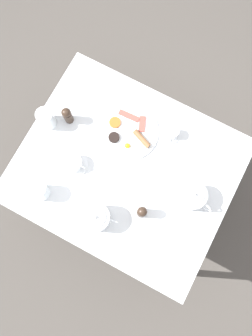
{
  "coord_description": "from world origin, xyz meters",
  "views": [
    {
      "loc": [
        0.27,
        0.14,
        2.31
      ],
      "look_at": [
        0.0,
        0.0,
        0.77
      ],
      "focal_mm": 35.0,
      "sensor_mm": 36.0,
      "label": 1
    }
  ],
  "objects_px": {
    "salt_grinder": "(142,212)",
    "teacup_with_saucer_left": "(73,163)",
    "breakfast_plate": "(128,132)",
    "teapot_far": "(192,196)",
    "water_glass_tall": "(39,191)",
    "water_glass_short": "(46,119)",
    "fork_by_plate": "(172,255)",
    "knife_by_plate": "(217,151)",
    "pepper_grinder": "(67,115)",
    "teapot_near": "(96,217)",
    "creamer_jug": "(173,133)"
  },
  "relations": [
    {
      "from": "creamer_jug",
      "to": "salt_grinder",
      "type": "xyz_separation_m",
      "value": [
        0.41,
        0.04,
        0.03
      ]
    },
    {
      "from": "teapot_far",
      "to": "teacup_with_saucer_left",
      "type": "height_order",
      "value": "teapot_far"
    },
    {
      "from": "teapot_near",
      "to": "creamer_jug",
      "type": "relative_size",
      "value": 2.69
    },
    {
      "from": "water_glass_tall",
      "to": "pepper_grinder",
      "type": "distance_m",
      "value": 0.39
    },
    {
      "from": "fork_by_plate",
      "to": "salt_grinder",
      "type": "bearing_deg",
      "value": -116.08
    },
    {
      "from": "teapot_far",
      "to": "salt_grinder",
      "type": "xyz_separation_m",
      "value": [
        0.17,
        -0.17,
        0.01
      ]
    },
    {
      "from": "breakfast_plate",
      "to": "teapot_far",
      "type": "relative_size",
      "value": 1.36
    },
    {
      "from": "water_glass_tall",
      "to": "knife_by_plate",
      "type": "xyz_separation_m",
      "value": [
        -0.58,
        0.65,
        -0.05
      ]
    },
    {
      "from": "teacup_with_saucer_left",
      "to": "water_glass_short",
      "type": "relative_size",
      "value": 1.2
    },
    {
      "from": "salt_grinder",
      "to": "fork_by_plate",
      "type": "height_order",
      "value": "salt_grinder"
    },
    {
      "from": "water_glass_tall",
      "to": "teapot_far",
      "type": "bearing_deg",
      "value": 115.93
    },
    {
      "from": "teacup_with_saucer_left",
      "to": "water_glass_tall",
      "type": "relative_size",
      "value": 1.31
    },
    {
      "from": "teacup_with_saucer_left",
      "to": "salt_grinder",
      "type": "bearing_deg",
      "value": 81.92
    },
    {
      "from": "creamer_jug",
      "to": "fork_by_plate",
      "type": "distance_m",
      "value": 0.58
    },
    {
      "from": "teapot_far",
      "to": "salt_grinder",
      "type": "distance_m",
      "value": 0.24
    },
    {
      "from": "teacup_with_saucer_left",
      "to": "creamer_jug",
      "type": "bearing_deg",
      "value": 135.02
    },
    {
      "from": "teapot_far",
      "to": "water_glass_short",
      "type": "distance_m",
      "value": 0.78
    },
    {
      "from": "water_glass_tall",
      "to": "knife_by_plate",
      "type": "height_order",
      "value": "water_glass_tall"
    },
    {
      "from": "breakfast_plate",
      "to": "knife_by_plate",
      "type": "xyz_separation_m",
      "value": [
        -0.12,
        0.43,
        -0.01
      ]
    },
    {
      "from": "teacup_with_saucer_left",
      "to": "water_glass_tall",
      "type": "height_order",
      "value": "water_glass_tall"
    },
    {
      "from": "breakfast_plate",
      "to": "salt_grinder",
      "type": "relative_size",
      "value": 2.51
    },
    {
      "from": "pepper_grinder",
      "to": "water_glass_short",
      "type": "bearing_deg",
      "value": -53.12
    },
    {
      "from": "teapot_far",
      "to": "fork_by_plate",
      "type": "height_order",
      "value": "teapot_far"
    },
    {
      "from": "teapot_far",
      "to": "water_glass_tall",
      "type": "height_order",
      "value": "teapot_far"
    },
    {
      "from": "pepper_grinder",
      "to": "knife_by_plate",
      "type": "height_order",
      "value": "pepper_grinder"
    },
    {
      "from": "teapot_near",
      "to": "water_glass_tall",
      "type": "bearing_deg",
      "value": 167.93
    },
    {
      "from": "teacup_with_saucer_left",
      "to": "water_glass_short",
      "type": "xyz_separation_m",
      "value": [
        -0.13,
        -0.21,
        0.03
      ]
    },
    {
      "from": "teapot_near",
      "to": "teacup_with_saucer_left",
      "type": "xyz_separation_m",
      "value": [
        -0.18,
        -0.23,
        -0.03
      ]
    },
    {
      "from": "teapot_far",
      "to": "teacup_with_saucer_left",
      "type": "relative_size",
      "value": 1.57
    },
    {
      "from": "teapot_near",
      "to": "water_glass_tall",
      "type": "height_order",
      "value": "teapot_near"
    },
    {
      "from": "teapot_near",
      "to": "teapot_far",
      "type": "relative_size",
      "value": 0.98
    },
    {
      "from": "fork_by_plate",
      "to": "knife_by_plate",
      "type": "distance_m",
      "value": 0.55
    },
    {
      "from": "water_glass_tall",
      "to": "water_glass_short",
      "type": "relative_size",
      "value": 0.91
    },
    {
      "from": "knife_by_plate",
      "to": "salt_grinder",
      "type": "bearing_deg",
      "value": -23.19
    },
    {
      "from": "salt_grinder",
      "to": "fork_by_plate",
      "type": "distance_m",
      "value": 0.25
    },
    {
      "from": "breakfast_plate",
      "to": "water_glass_short",
      "type": "bearing_deg",
      "value": -69.48
    },
    {
      "from": "salt_grinder",
      "to": "teacup_with_saucer_left",
      "type": "bearing_deg",
      "value": -98.08
    },
    {
      "from": "water_glass_tall",
      "to": "creamer_jug",
      "type": "xyz_separation_m",
      "value": [
        -0.55,
        0.42,
        -0.02
      ]
    },
    {
      "from": "creamer_jug",
      "to": "fork_by_plate",
      "type": "height_order",
      "value": "creamer_jug"
    },
    {
      "from": "teacup_with_saucer_left",
      "to": "pepper_grinder",
      "type": "xyz_separation_m",
      "value": [
        -0.19,
        -0.13,
        0.03
      ]
    },
    {
      "from": "pepper_grinder",
      "to": "salt_grinder",
      "type": "distance_m",
      "value": 0.59
    },
    {
      "from": "water_glass_short",
      "to": "salt_grinder",
      "type": "xyz_separation_m",
      "value": [
        0.18,
        0.61,
        0.0
      ]
    },
    {
      "from": "teapot_near",
      "to": "water_glass_tall",
      "type": "xyz_separation_m",
      "value": [
        0.02,
        -0.29,
        -0.0
      ]
    },
    {
      "from": "breakfast_plate",
      "to": "teacup_with_saucer_left",
      "type": "bearing_deg",
      "value": -30.74
    },
    {
      "from": "teapot_near",
      "to": "water_glass_short",
      "type": "xyz_separation_m",
      "value": [
        -0.3,
        -0.44,
        0.0
      ]
    },
    {
      "from": "teapot_far",
      "to": "water_glass_tall",
      "type": "distance_m",
      "value": 0.71
    },
    {
      "from": "teacup_with_saucer_left",
      "to": "fork_by_plate",
      "type": "relative_size",
      "value": 0.89
    },
    {
      "from": "water_glass_short",
      "to": "teacup_with_saucer_left",
      "type": "bearing_deg",
      "value": 59.4
    },
    {
      "from": "breakfast_plate",
      "to": "teapot_near",
      "type": "distance_m",
      "value": 0.45
    },
    {
      "from": "teapot_near",
      "to": "breakfast_plate",
      "type": "bearing_deg",
      "value": 82.96
    }
  ]
}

